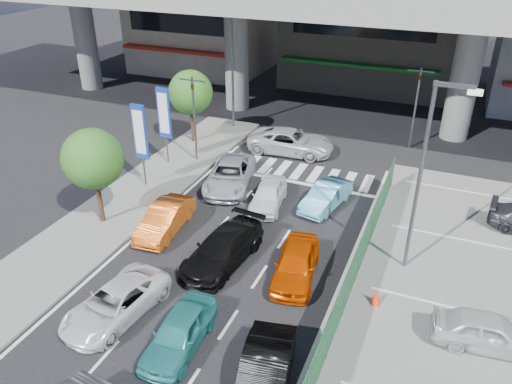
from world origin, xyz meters
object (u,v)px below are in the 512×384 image
at_px(traffic_light_left, 193,99).
at_px(taxi_orange_left, 165,219).
at_px(signboard_far, 164,115).
at_px(sedan_white_mid_left, 116,303).
at_px(signboard_near, 140,134).
at_px(wagon_silver_front_left, 230,175).
at_px(sedan_black_mid, 223,249).
at_px(kei_truck_front_right, 326,196).
at_px(sedan_white_front_mid, 268,195).
at_px(traffic_cone, 376,296).
at_px(street_lamp_left, 235,60).
at_px(taxi_orange_right, 296,263).
at_px(crossing_wagon_silver, 291,142).
at_px(tree_near, 93,159).
at_px(traffic_light_right, 418,88).
at_px(taxi_teal_mid, 179,332).
at_px(parked_sedan_white, 489,332).
at_px(street_lamp_right, 427,166).
at_px(tree_far, 191,92).

height_order(traffic_light_left, taxi_orange_left, traffic_light_left).
relative_size(signboard_far, sedan_white_mid_left, 1.06).
height_order(signboard_near, signboard_far, same).
bearing_deg(wagon_silver_front_left, sedan_black_mid, -81.13).
relative_size(signboard_far, kei_truck_front_right, 1.26).
bearing_deg(sedan_white_front_mid, traffic_cone, -48.80).
distance_m(street_lamp_left, kei_truck_front_right, 12.88).
bearing_deg(taxi_orange_right, wagon_silver_front_left, 124.83).
height_order(crossing_wagon_silver, traffic_cone, crossing_wagon_silver).
xyz_separation_m(traffic_light_left, signboard_far, (-1.40, -1.01, -0.87)).
relative_size(taxi_orange_left, traffic_cone, 5.47).
bearing_deg(wagon_silver_front_left, tree_near, -139.13).
xyz_separation_m(taxi_orange_right, wagon_silver_front_left, (-5.89, 6.22, 0.01)).
bearing_deg(signboard_far, traffic_light_left, 35.70).
relative_size(taxi_orange_left, wagon_silver_front_left, 0.81).
bearing_deg(crossing_wagon_silver, traffic_light_right, -65.87).
xyz_separation_m(traffic_light_left, taxi_teal_mid, (6.73, -13.57, -3.29)).
bearing_deg(traffic_light_right, kei_truck_front_right, -107.52).
relative_size(traffic_light_left, wagon_silver_front_left, 1.05).
relative_size(street_lamp_left, sedan_white_front_mid, 2.15).
xyz_separation_m(signboard_far, traffic_cone, (13.92, -7.88, -2.64)).
relative_size(signboard_far, parked_sedan_white, 1.26).
distance_m(signboard_far, taxi_orange_left, 7.89).
bearing_deg(traffic_cone, taxi_orange_left, 172.06).
bearing_deg(street_lamp_right, signboard_far, 161.32).
bearing_deg(taxi_teal_mid, traffic_light_left, 113.00).
bearing_deg(parked_sedan_white, traffic_light_right, 10.23).
bearing_deg(parked_sedan_white, taxi_orange_left, 75.87).
bearing_deg(tree_near, traffic_cone, -3.81).
bearing_deg(traffic_cone, taxi_orange_right, 172.33).
bearing_deg(traffic_light_right, tree_far, -161.31).
bearing_deg(street_lamp_left, signboard_near, -94.99).
relative_size(signboard_far, tree_near, 0.98).
bearing_deg(street_lamp_right, taxi_teal_mid, -131.28).
relative_size(taxi_orange_right, wagon_silver_front_left, 0.80).
bearing_deg(traffic_cone, traffic_light_left, 144.63).
bearing_deg(tree_far, wagon_silver_front_left, -44.03).
xyz_separation_m(tree_near, crossing_wagon_silver, (5.67, 11.38, -2.65)).
relative_size(taxi_orange_right, crossing_wagon_silver, 0.75).
relative_size(traffic_light_right, signboard_far, 1.11).
bearing_deg(sedan_white_mid_left, traffic_light_right, 76.18).
xyz_separation_m(traffic_light_right, parked_sedan_white, (4.70, -16.57, -3.24)).
distance_m(signboard_near, wagon_silver_front_left, 5.21).
height_order(taxi_orange_left, sedan_black_mid, sedan_black_mid).
bearing_deg(wagon_silver_front_left, street_lamp_left, 98.54).
height_order(taxi_orange_right, kei_truck_front_right, taxi_orange_right).
xyz_separation_m(traffic_light_right, kei_truck_front_right, (-2.96, -9.37, -3.32)).
height_order(traffic_light_left, signboard_near, traffic_light_left).
height_order(street_lamp_right, street_lamp_left, same).
relative_size(street_lamp_left, signboard_near, 1.70).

